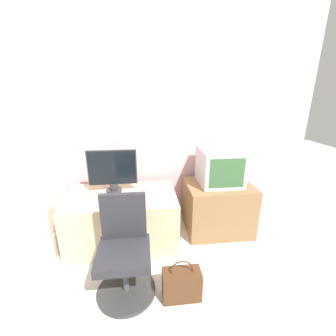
% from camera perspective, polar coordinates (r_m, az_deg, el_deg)
% --- Properties ---
extents(ground_plane, '(12.00, 12.00, 0.00)m').
position_cam_1_polar(ground_plane, '(2.15, -6.83, -30.06)').
color(ground_plane, beige).
extents(wall_back, '(4.40, 0.05, 2.60)m').
position_cam_1_polar(wall_back, '(2.77, -7.91, 11.91)').
color(wall_back, beige).
rests_on(wall_back, ground_plane).
extents(desk, '(1.16, 0.73, 0.57)m').
position_cam_1_polar(desk, '(2.62, -11.25, -12.30)').
color(desk, '#CCB289').
rests_on(desk, ground_plane).
extents(side_stand, '(0.76, 0.61, 0.59)m').
position_cam_1_polar(side_stand, '(2.83, 12.43, -9.59)').
color(side_stand, olive).
rests_on(side_stand, ground_plane).
extents(main_monitor, '(0.53, 0.18, 0.47)m').
position_cam_1_polar(main_monitor, '(2.51, -13.91, -0.67)').
color(main_monitor, '#2D2D2D').
rests_on(main_monitor, desk).
extents(keyboard, '(0.29, 0.12, 0.01)m').
position_cam_1_polar(keyboard, '(2.40, -13.45, -7.64)').
color(keyboard, silver).
rests_on(keyboard, desk).
extents(mouse, '(0.06, 0.03, 0.03)m').
position_cam_1_polar(mouse, '(2.38, -8.05, -7.20)').
color(mouse, silver).
rests_on(mouse, desk).
extents(crt_tv, '(0.47, 0.47, 0.42)m').
position_cam_1_polar(crt_tv, '(2.66, 13.05, 0.31)').
color(crt_tv, '#B7B7BC').
rests_on(crt_tv, side_stand).
extents(office_chair, '(0.49, 0.49, 0.83)m').
position_cam_1_polar(office_chair, '(2.01, -10.98, -20.58)').
color(office_chair, '#333333').
rests_on(office_chair, ground_plane).
extents(cardboard_box_lower, '(0.29, 0.21, 0.26)m').
position_cam_1_polar(cardboard_box_lower, '(2.75, -29.13, -16.58)').
color(cardboard_box_lower, beige).
rests_on(cardboard_box_lower, ground_plane).
extents(cardboard_box_upper, '(0.27, 0.19, 0.28)m').
position_cam_1_polar(cardboard_box_upper, '(2.62, -30.06, -11.66)').
color(cardboard_box_upper, beige).
rests_on(cardboard_box_upper, cardboard_box_lower).
extents(handbag, '(0.31, 0.15, 0.36)m').
position_cam_1_polar(handbag, '(2.06, 3.46, -27.35)').
color(handbag, '#4C2D19').
rests_on(handbag, ground_plane).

